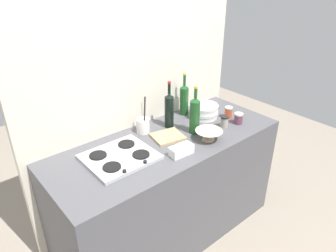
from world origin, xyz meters
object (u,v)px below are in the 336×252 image
object	(u,v)px
wine_bottle_mid_right	(169,110)
mixing_bowl	(209,135)
condiment_jar_rear	(238,118)
condiment_jar_front	(228,112)
cutting_board	(168,137)
plate_stack	(204,111)
utensil_crock	(143,125)
wine_bottle_mid_left	(195,115)
wine_bottle_leftmost	(184,99)
condiment_jar_spare	(224,122)
stovetop_hob	(120,157)
butter_dish	(181,150)

from	to	relation	value
wine_bottle_mid_right	mixing_bowl	distance (m)	0.37
wine_bottle_mid_right	condiment_jar_rear	world-z (taller)	wine_bottle_mid_right
condiment_jar_front	cutting_board	bearing A→B (deg)	173.82
condiment_jar_rear	plate_stack	bearing A→B (deg)	115.30
condiment_jar_front	cutting_board	size ratio (longest dim) A/B	0.43
wine_bottle_mid_right	utensil_crock	bearing A→B (deg)	164.87
cutting_board	wine_bottle_mid_left	bearing A→B (deg)	-18.17
condiment_jar_rear	wine_bottle_mid_left	bearing A→B (deg)	162.48
wine_bottle_leftmost	condiment_jar_rear	xyz separation A→B (m)	(0.21, -0.42, -0.09)
condiment_jar_front	condiment_jar_spare	distance (m)	0.18
wine_bottle_mid_left	stovetop_hob	bearing A→B (deg)	174.79
stovetop_hob	condiment_jar_spare	distance (m)	0.89
condiment_jar_rear	cutting_board	world-z (taller)	condiment_jar_rear
wine_bottle_mid_right	condiment_jar_spare	bearing A→B (deg)	-41.52
butter_dish	plate_stack	bearing A→B (deg)	30.18
wine_bottle_leftmost	condiment_jar_front	xyz separation A→B (m)	(0.23, -0.29, -0.09)
plate_stack	cutting_board	world-z (taller)	plate_stack
cutting_board	wine_bottle_leftmost	bearing A→B (deg)	31.43
wine_bottle_leftmost	condiment_jar_spare	distance (m)	0.40
plate_stack	wine_bottle_leftmost	distance (m)	0.19
wine_bottle_mid_left	condiment_jar_front	xyz separation A→B (m)	(0.40, 0.00, -0.10)
plate_stack	condiment_jar_spare	world-z (taller)	plate_stack
wine_bottle_mid_left	utensil_crock	size ratio (longest dim) A/B	1.29
wine_bottle_leftmost	condiment_jar_rear	bearing A→B (deg)	-62.80
utensil_crock	condiment_jar_rear	bearing A→B (deg)	-28.99
plate_stack	wine_bottle_leftmost	size ratio (longest dim) A/B	0.66
wine_bottle_leftmost	condiment_jar_spare	size ratio (longest dim) A/B	3.86
plate_stack	mixing_bowl	xyz separation A→B (m)	(-0.25, -0.30, -0.01)
wine_bottle_leftmost	wine_bottle_mid_right	world-z (taller)	wine_bottle_mid_right
plate_stack	wine_bottle_mid_right	distance (m)	0.35
stovetop_hob	mixing_bowl	distance (m)	0.67
wine_bottle_mid_left	wine_bottle_mid_right	distance (m)	0.21
plate_stack	wine_bottle_mid_right	world-z (taller)	wine_bottle_mid_right
condiment_jar_front	condiment_jar_rear	world-z (taller)	condiment_jar_front
plate_stack	butter_dish	xyz separation A→B (m)	(-0.54, -0.31, -0.02)
condiment_jar_spare	wine_bottle_leftmost	bearing A→B (deg)	101.10
stovetop_hob	wine_bottle_mid_right	xyz separation A→B (m)	(0.55, 0.14, 0.13)
wine_bottle_leftmost	mixing_bowl	bearing A→B (deg)	-110.26
wine_bottle_mid_right	condiment_jar_front	xyz separation A→B (m)	(0.48, -0.19, -0.10)
condiment_jar_spare	cutting_board	bearing A→B (deg)	160.53
mixing_bowl	wine_bottle_mid_left	bearing A→B (deg)	90.14
stovetop_hob	wine_bottle_leftmost	bearing A→B (deg)	16.64
condiment_jar_front	condiment_jar_rear	bearing A→B (deg)	-99.78
stovetop_hob	cutting_board	size ratio (longest dim) A/B	2.03
utensil_crock	condiment_jar_front	xyz separation A→B (m)	(0.70, -0.25, -0.01)
butter_dish	condiment_jar_front	world-z (taller)	condiment_jar_front
condiment_jar_front	wine_bottle_mid_left	bearing A→B (deg)	-179.67
mixing_bowl	butter_dish	size ratio (longest dim) A/B	1.20
cutting_board	butter_dish	bearing A→B (deg)	-108.46
wine_bottle_leftmost	plate_stack	bearing A→B (deg)	-59.60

